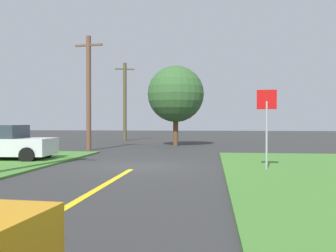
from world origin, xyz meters
name	(u,v)px	position (x,y,z in m)	size (l,w,h in m)	color
ground_plane	(137,166)	(0.00, 0.00, 0.00)	(120.00, 120.00, 0.00)	#323232
lane_stripe_center	(47,219)	(0.00, -8.00, 0.01)	(0.20, 14.00, 0.01)	yellow
stop_sign	(267,115)	(4.89, -0.93, 2.01)	(0.69, 0.12, 2.90)	#9EA0A8
parked_car_near_building	(4,143)	(-6.43, 1.43, 0.81)	(4.23, 2.37, 1.62)	silver
utility_pole_mid	(89,91)	(-4.58, 7.66, 3.64)	(1.80, 0.34, 7.05)	brown
utility_pole_far	(125,101)	(-5.12, 19.38, 3.72)	(1.77, 0.60, 7.26)	brown
oak_tree_left	(176,94)	(0.30, 12.73, 3.81)	(4.15, 4.15, 5.90)	brown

